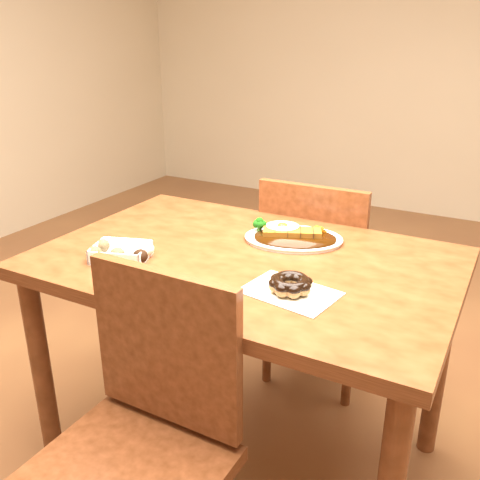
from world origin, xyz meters
The scene contains 7 objects.
ground centered at (0.00, 0.00, 0.00)m, with size 6.00×6.00×0.00m, color brown.
table centered at (0.00, 0.00, 0.65)m, with size 1.20×0.80×0.75m.
chair_far centered at (0.04, 0.53, 0.48)m, with size 0.43×0.43×0.87m.
chair_near centered at (0.00, -0.53, 0.48)m, with size 0.42×0.42×0.87m.
katsu_curry_plate centered at (0.07, 0.18, 0.77)m, with size 0.36×0.30×0.06m.
donut_box centered at (-0.31, -0.19, 0.77)m, with size 0.19×0.16×0.04m.
pon_de_ring centered at (0.21, -0.15, 0.77)m, with size 0.25×0.19×0.04m.
Camera 1 is at (0.67, -1.28, 1.37)m, focal length 40.00 mm.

